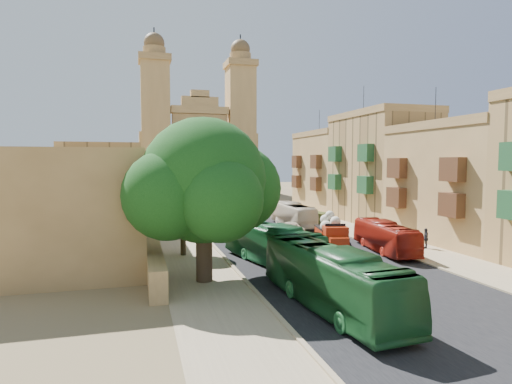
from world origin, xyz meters
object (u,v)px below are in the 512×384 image
bus_cream_east (293,215)px  bus_green_south (331,278)px  car_white_b (254,207)px  street_tree_a (183,211)px  car_cream (290,228)px  pedestrian_c (426,238)px  car_white_a (207,212)px  pedestrian_a (405,241)px  red_truck (332,232)px  street_tree_b (171,202)px  street_tree_d (160,190)px  ficus_tree (205,185)px  car_dkblue (202,206)px  bus_red_east (385,237)px  olive_pickup (313,219)px  car_blue_a (247,244)px  church (196,154)px  bus_green_north (272,244)px  street_tree_c (165,190)px  car_blue_b (212,201)px

bus_cream_east → bus_green_south: bearing=73.7°
car_white_b → street_tree_a: bearing=57.5°
street_tree_a → car_cream: street_tree_a is taller
bus_cream_east → pedestrian_c: (6.69, -15.26, -0.49)m
bus_cream_east → car_white_a: 13.59m
street_tree_a → pedestrian_a: size_ratio=3.52×
red_truck → car_white_b: red_truck is taller
street_tree_b → bus_green_south: 27.49m
street_tree_d → bus_cream_east: size_ratio=0.45×
ficus_tree → bus_cream_east: 24.81m
car_cream → car_dkblue: size_ratio=1.25×
pedestrian_a → bus_red_east: bearing=7.4°
street_tree_b → car_cream: 13.04m
street_tree_b → olive_pickup: (16.50, 0.01, -2.45)m
red_truck → car_blue_a: (-7.51, 0.78, -0.79)m
church → pedestrian_c: bearing=-81.3°
olive_pickup → car_cream: (-4.86, -5.29, -0.13)m
bus_green_north → red_truck: bearing=17.3°
pedestrian_c → pedestrian_a: bearing=-64.6°
church → street_tree_d: church is taller
car_white_b → pedestrian_a: size_ratio=2.62×
car_cream → car_white_b: bearing=-86.4°
street_tree_c → street_tree_d: 12.03m
bus_red_east → pedestrian_a: size_ratio=5.93×
car_white_a → car_blue_b: car_white_a is taller
street_tree_b → car_blue_b: size_ratio=1.44×
olive_pickup → bus_green_south: 28.78m
street_tree_d → car_cream: bearing=-68.3°
car_blue_a → car_dkblue: (0.98, 33.04, -0.04)m
street_tree_a → red_truck: (12.92, -0.46, -2.21)m
ficus_tree → bus_green_south: ficus_tree is taller
ficus_tree → street_tree_d: size_ratio=2.33×
street_tree_a → street_tree_c: (-0.00, 24.00, 0.16)m
bus_green_north → car_cream: 12.77m
car_dkblue → pedestrian_c: size_ratio=2.22×
street_tree_a → bus_red_east: street_tree_a is taller
red_truck → car_white_b: 28.85m
street_tree_c → bus_green_south: size_ratio=0.49×
street_tree_b → pedestrian_a: size_ratio=3.18×
street_tree_b → pedestrian_c: (20.69, -14.92, -2.37)m
church → ficus_tree: church is taller
street_tree_a → street_tree_d: 36.01m
car_white_a → church: bearing=95.1°
bus_green_north → pedestrian_c: (14.69, 1.79, -0.60)m
bus_green_south → pedestrian_c: bus_green_south is taller
street_tree_c → car_blue_a: street_tree_c is taller
street_tree_b → pedestrian_c: street_tree_b is taller
church → street_tree_d: 32.87m
bus_red_east → car_white_a: size_ratio=2.13×
bus_cream_east → pedestrian_c: 16.67m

